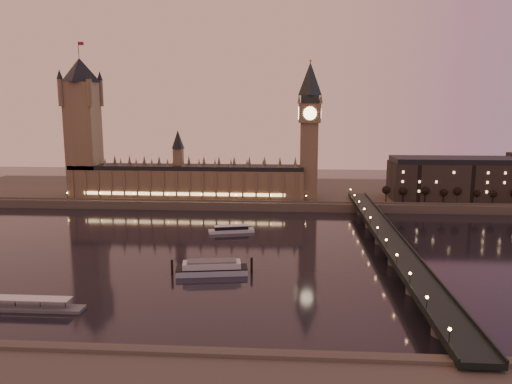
% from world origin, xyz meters
% --- Properties ---
extents(ground, '(700.00, 700.00, 0.00)m').
position_xyz_m(ground, '(0.00, 0.00, 0.00)').
color(ground, black).
rests_on(ground, ground).
extents(far_embankment, '(560.00, 130.00, 6.00)m').
position_xyz_m(far_embankment, '(30.00, 165.00, 3.00)').
color(far_embankment, '#423D35').
rests_on(far_embankment, ground).
extents(palace_of_westminster, '(180.00, 26.62, 52.00)m').
position_xyz_m(palace_of_westminster, '(-40.12, 120.99, 21.71)').
color(palace_of_westminster, brown).
rests_on(palace_of_westminster, ground).
extents(victoria_tower, '(31.68, 31.68, 118.00)m').
position_xyz_m(victoria_tower, '(-120.00, 121.00, 65.79)').
color(victoria_tower, brown).
rests_on(victoria_tower, ground).
extents(big_ben, '(17.68, 17.68, 104.00)m').
position_xyz_m(big_ben, '(53.99, 120.99, 63.95)').
color(big_ben, brown).
rests_on(big_ben, ground).
extents(westminster_bridge, '(13.20, 260.00, 15.30)m').
position_xyz_m(westminster_bridge, '(91.61, 0.00, 5.52)').
color(westminster_bridge, black).
rests_on(westminster_bridge, ground).
extents(city_block, '(155.00, 45.00, 34.00)m').
position_xyz_m(city_block, '(194.94, 130.93, 22.24)').
color(city_block, black).
rests_on(city_block, ground).
extents(bare_tree_0, '(5.63, 5.63, 11.44)m').
position_xyz_m(bare_tree_0, '(110.94, 109.00, 14.53)').
color(bare_tree_0, black).
rests_on(bare_tree_0, ground).
extents(bare_tree_1, '(5.63, 5.63, 11.44)m').
position_xyz_m(bare_tree_1, '(123.87, 109.00, 14.53)').
color(bare_tree_1, black).
rests_on(bare_tree_1, ground).
extents(bare_tree_2, '(5.63, 5.63, 11.44)m').
position_xyz_m(bare_tree_2, '(136.80, 109.00, 14.53)').
color(bare_tree_2, black).
rests_on(bare_tree_2, ground).
extents(bare_tree_3, '(5.63, 5.63, 11.44)m').
position_xyz_m(bare_tree_3, '(149.73, 109.00, 14.53)').
color(bare_tree_3, black).
rests_on(bare_tree_3, ground).
extents(bare_tree_4, '(5.63, 5.63, 11.44)m').
position_xyz_m(bare_tree_4, '(162.65, 109.00, 14.53)').
color(bare_tree_4, black).
rests_on(bare_tree_4, ground).
extents(bare_tree_5, '(5.63, 5.63, 11.44)m').
position_xyz_m(bare_tree_5, '(175.58, 109.00, 14.53)').
color(bare_tree_5, black).
rests_on(bare_tree_5, ground).
extents(bare_tree_6, '(5.63, 5.63, 11.44)m').
position_xyz_m(bare_tree_6, '(188.51, 109.00, 14.53)').
color(bare_tree_6, black).
rests_on(bare_tree_6, ground).
extents(cruise_boat_a, '(28.24, 12.39, 4.42)m').
position_xyz_m(cruise_boat_a, '(4.64, 37.71, 1.95)').
color(cruise_boat_a, silver).
rests_on(cruise_boat_a, ground).
extents(moored_barge, '(37.30, 14.26, 6.92)m').
position_xyz_m(moored_barge, '(4.61, -38.59, 2.92)').
color(moored_barge, '#9BB1C5').
rests_on(moored_barge, ground).
extents(pontoon_pier, '(41.20, 6.87, 10.99)m').
position_xyz_m(pontoon_pier, '(-58.19, -83.65, 1.18)').
color(pontoon_pier, '#595B5E').
rests_on(pontoon_pier, ground).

